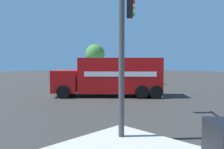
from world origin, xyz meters
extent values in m
plane|color=#33302D|center=(0.00, 0.00, 0.00)|extent=(100.00, 100.00, 0.00)
cube|color=#B2ADA0|center=(-12.59, -12.59, 0.07)|extent=(11.44, 11.44, 0.14)
cube|color=red|center=(0.62, 1.13, 1.69)|extent=(6.12, 6.25, 2.68)
cube|color=red|center=(3.57, -1.97, 1.20)|extent=(3.05, 3.03, 1.70)
cube|color=black|center=(4.16, -2.58, 1.54)|extent=(1.51, 1.45, 0.88)
cube|color=#B2B2B7|center=(-1.50, 3.36, 0.19)|extent=(1.81, 1.73, 0.21)
cube|color=white|center=(1.49, 1.96, 1.82)|extent=(3.69, 3.87, 0.36)
cube|color=white|center=(-0.26, 0.29, 1.82)|extent=(3.69, 3.87, 0.36)
cylinder|color=black|center=(4.43, -1.07, 0.50)|extent=(0.89, 0.92, 1.00)
cylinder|color=black|center=(2.64, -2.78, 0.50)|extent=(0.89, 0.92, 1.00)
cylinder|color=black|center=(0.43, 3.13, 0.50)|extent=(0.89, 0.92, 1.00)
cylinder|color=black|center=(-1.37, 1.42, 0.50)|extent=(0.89, 0.92, 1.00)
cylinder|color=black|center=(-0.30, 3.89, 0.50)|extent=(0.89, 0.92, 1.00)
cylinder|color=black|center=(-2.09, 2.18, 0.50)|extent=(0.89, 0.92, 1.00)
cylinder|color=#38383D|center=(7.91, 7.88, 3.29)|extent=(0.20, 0.20, 6.30)
cube|color=black|center=(4.69, 5.53, 5.47)|extent=(0.42, 0.42, 0.95)
sphere|color=red|center=(4.59, 5.67, 5.78)|extent=(0.20, 0.20, 0.20)
sphere|color=#EFA314|center=(4.59, 5.67, 5.47)|extent=(0.20, 0.20, 0.20)
sphere|color=#19CC4C|center=(4.59, 5.67, 5.16)|extent=(0.20, 0.20, 0.20)
cube|color=navy|center=(-9.16, -2.30, 0.53)|extent=(2.09, 1.69, 0.50)
cube|color=navy|center=(-9.32, -3.90, 0.83)|extent=(2.11, 1.89, 1.10)
cube|color=black|center=(-9.32, -3.90, 1.12)|extent=(1.93, 1.60, 0.48)
cube|color=navy|center=(-9.51, -5.74, 0.56)|extent=(2.15, 2.19, 0.55)
cylinder|color=black|center=(-10.17, -2.33, 0.38)|extent=(0.32, 0.78, 0.76)
cylinder|color=black|center=(-8.17, -2.54, 0.38)|extent=(0.32, 0.78, 0.76)
cylinder|color=black|center=(-10.53, -5.75, 0.38)|extent=(0.32, 0.78, 0.76)
cylinder|color=black|center=(-8.53, -5.96, 0.38)|extent=(0.32, 0.78, 0.76)
cylinder|color=black|center=(-13.51, -10.19, 0.55)|extent=(0.14, 0.14, 0.81)
cylinder|color=black|center=(-13.34, -10.23, 0.55)|extent=(0.14, 0.14, 0.81)
cube|color=#3F8C4C|center=(-13.42, -10.21, 1.26)|extent=(0.38, 0.30, 0.61)
sphere|color=#936B4C|center=(-13.42, -10.21, 1.67)|extent=(0.22, 0.22, 0.22)
cylinder|color=#3F8C4C|center=(-13.64, -10.15, 1.29)|extent=(0.09, 0.09, 0.55)
cylinder|color=#3F8C4C|center=(-13.21, -10.26, 1.29)|extent=(0.09, 0.09, 0.55)
cube|color=silver|center=(-16.10, -18.07, 0.61)|extent=(0.08, 0.04, 0.95)
cube|color=silver|center=(-15.92, -18.07, 0.61)|extent=(0.08, 0.04, 0.95)
cube|color=silver|center=(-15.74, -18.07, 0.61)|extent=(0.08, 0.04, 0.95)
cube|color=silver|center=(-15.56, -18.07, 0.61)|extent=(0.08, 0.04, 0.95)
cube|color=silver|center=(-15.38, -18.07, 0.61)|extent=(0.08, 0.04, 0.95)
cube|color=silver|center=(-15.20, -18.07, 0.61)|extent=(0.08, 0.04, 0.95)
cube|color=silver|center=(-15.02, -18.07, 0.61)|extent=(0.08, 0.04, 0.95)
cube|color=silver|center=(-14.84, -18.07, 0.61)|extent=(0.08, 0.04, 0.95)
cube|color=silver|center=(-14.66, -18.07, 0.61)|extent=(0.08, 0.04, 0.95)
cube|color=silver|center=(-14.48, -18.07, 0.61)|extent=(0.08, 0.04, 0.95)
cube|color=silver|center=(-14.30, -18.07, 0.61)|extent=(0.08, 0.04, 0.95)
cube|color=silver|center=(-14.12, -18.07, 0.61)|extent=(0.08, 0.04, 0.95)
cube|color=silver|center=(-13.94, -18.07, 0.61)|extent=(0.08, 0.04, 0.95)
cube|color=silver|center=(-13.76, -18.07, 0.61)|extent=(0.08, 0.04, 0.95)
cube|color=silver|center=(-13.58, -18.07, 0.61)|extent=(0.08, 0.04, 0.95)
cube|color=silver|center=(-13.40, -18.07, 0.61)|extent=(0.08, 0.04, 0.95)
cube|color=silver|center=(-13.22, -18.07, 0.61)|extent=(0.08, 0.04, 0.95)
cube|color=silver|center=(-13.04, -18.07, 0.61)|extent=(0.08, 0.04, 0.95)
cube|color=silver|center=(-12.86, -18.07, 0.61)|extent=(0.08, 0.04, 0.95)
cube|color=silver|center=(-12.68, -18.07, 0.61)|extent=(0.08, 0.04, 0.95)
cube|color=silver|center=(-12.50, -18.07, 0.61)|extent=(0.08, 0.04, 0.95)
cube|color=silver|center=(-12.32, -18.07, 0.61)|extent=(0.08, 0.04, 0.95)
cube|color=silver|center=(-12.14, -18.07, 0.61)|extent=(0.08, 0.04, 0.95)
cube|color=silver|center=(-11.96, -18.07, 0.61)|extent=(0.08, 0.04, 0.95)
cube|color=silver|center=(-11.78, -18.07, 0.61)|extent=(0.08, 0.04, 0.95)
cube|color=silver|center=(-11.60, -18.07, 0.61)|extent=(0.08, 0.04, 0.95)
cube|color=silver|center=(-11.42, -18.07, 0.61)|extent=(0.08, 0.04, 0.95)
cube|color=silver|center=(-11.24, -18.07, 0.61)|extent=(0.08, 0.04, 0.95)
cube|color=silver|center=(-11.06, -18.07, 0.61)|extent=(0.08, 0.04, 0.95)
cube|color=silver|center=(-10.88, -18.07, 0.61)|extent=(0.08, 0.04, 0.95)
cube|color=silver|center=(-10.70, -18.07, 0.61)|extent=(0.08, 0.04, 0.95)
cube|color=silver|center=(-10.52, -18.07, 0.61)|extent=(0.08, 0.04, 0.95)
cube|color=silver|center=(-10.34, -18.07, 0.61)|extent=(0.08, 0.04, 0.95)
cube|color=silver|center=(-10.16, -18.07, 0.61)|extent=(0.08, 0.04, 0.95)
cube|color=silver|center=(-9.98, -18.07, 0.61)|extent=(0.08, 0.04, 0.95)
cube|color=silver|center=(-9.80, -18.07, 0.61)|extent=(0.08, 0.04, 0.95)
cube|color=silver|center=(-9.62, -18.07, 0.61)|extent=(0.08, 0.04, 0.95)
cube|color=silver|center=(-9.44, -18.07, 0.61)|extent=(0.08, 0.04, 0.95)
cube|color=silver|center=(-9.26, -18.07, 0.61)|extent=(0.08, 0.04, 0.95)
cube|color=silver|center=(-9.08, -18.07, 0.61)|extent=(0.08, 0.04, 0.95)
cube|color=silver|center=(-12.59, -18.09, 0.85)|extent=(7.12, 0.03, 0.07)
cube|color=silver|center=(-12.59, -18.09, 0.42)|extent=(7.12, 0.03, 0.07)
cylinder|color=brown|center=(-12.13, -16.48, 1.48)|extent=(0.32, 0.32, 2.67)
sphere|color=#427F38|center=(-12.13, -16.48, 4.07)|extent=(3.35, 3.35, 3.35)
camera|label=1|loc=(13.60, 13.02, 2.76)|focal=35.82mm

